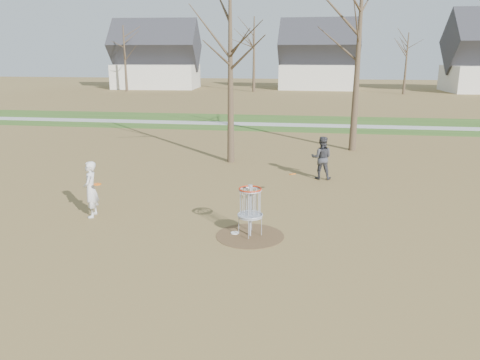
% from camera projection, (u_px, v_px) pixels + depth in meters
% --- Properties ---
extents(ground, '(160.00, 160.00, 0.00)m').
position_uv_depth(ground, '(250.00, 236.00, 12.28)').
color(ground, brown).
rests_on(ground, ground).
extents(green_band, '(160.00, 8.00, 0.01)m').
position_uv_depth(green_band, '(291.00, 123.00, 32.31)').
color(green_band, '#2D5119').
rests_on(green_band, ground).
extents(footpath, '(160.00, 1.50, 0.01)m').
position_uv_depth(footpath, '(290.00, 125.00, 31.35)').
color(footpath, '#9E9E99').
rests_on(footpath, green_band).
extents(dirt_circle, '(1.80, 1.80, 0.01)m').
position_uv_depth(dirt_circle, '(250.00, 236.00, 12.28)').
color(dirt_circle, '#47331E').
rests_on(dirt_circle, ground).
extents(player_standing, '(0.51, 0.67, 1.65)m').
position_uv_depth(player_standing, '(91.00, 189.00, 13.54)').
color(player_standing, silver).
rests_on(player_standing, ground).
extents(player_throwing, '(0.81, 0.65, 1.64)m').
position_uv_depth(player_throwing, '(322.00, 158.00, 17.68)').
color(player_throwing, '#37373D').
rests_on(player_throwing, ground).
extents(disc_grounded, '(0.22, 0.22, 0.02)m').
position_uv_depth(disc_grounded, '(235.00, 233.00, 12.43)').
color(disc_grounded, white).
rests_on(disc_grounded, dirt_circle).
extents(discs_in_play, '(5.62, 3.08, 0.26)m').
position_uv_depth(discs_in_play, '(206.00, 178.00, 14.31)').
color(discs_in_play, orange).
rests_on(discs_in_play, ground).
extents(disc_golf_basket, '(0.64, 0.64, 1.35)m').
position_uv_depth(disc_golf_basket, '(250.00, 203.00, 12.04)').
color(disc_golf_basket, '#9EA3AD').
rests_on(disc_golf_basket, ground).
extents(bare_trees, '(52.62, 44.98, 9.00)m').
position_uv_depth(bare_trees, '(319.00, 46.00, 44.75)').
color(bare_trees, '#382B1E').
rests_on(bare_trees, ground).
extents(houses_row, '(56.51, 10.01, 7.26)m').
position_uv_depth(houses_row, '(337.00, 62.00, 60.84)').
color(houses_row, silver).
rests_on(houses_row, ground).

